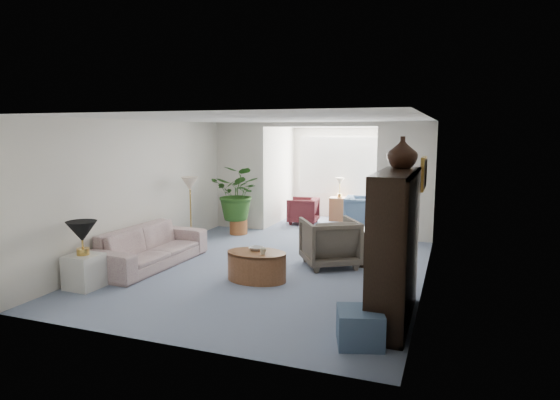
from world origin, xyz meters
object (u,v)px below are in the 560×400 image
at_px(sofa, 150,247).
at_px(plant_pot, 239,227).
at_px(framed_picture, 424,174).
at_px(wingback_chair, 330,242).
at_px(coffee_bowl, 256,249).
at_px(sunroom_chair_blue, 363,212).
at_px(cabinet_urn, 402,152).
at_px(coffee_cup, 263,251).
at_px(ottoman, 360,327).
at_px(entertainment_cabinet, 394,247).
at_px(floor_lamp, 190,184).
at_px(sunroom_table, 339,209).
at_px(table_lamp, 82,231).
at_px(coffee_table, 257,266).
at_px(sunroom_chair_maroon, 303,211).
at_px(side_table_dark, 373,247).
at_px(end_table, 84,271).

height_order(sofa, plant_pot, sofa).
distance_m(framed_picture, wingback_chair, 2.13).
bearing_deg(coffee_bowl, sunroom_chair_blue, 79.40).
distance_m(coffee_bowl, cabinet_urn, 2.76).
bearing_deg(sofa, cabinet_urn, -94.58).
bearing_deg(coffee_cup, sofa, 174.24).
height_order(framed_picture, ottoman, framed_picture).
bearing_deg(sofa, coffee_bowl, -88.48).
bearing_deg(entertainment_cabinet, coffee_bowl, 156.40).
height_order(sofa, floor_lamp, floor_lamp).
xyz_separation_m(floor_lamp, entertainment_cabinet, (4.37, -2.60, -0.33)).
xyz_separation_m(wingback_chair, cabinet_urn, (1.32, -1.56, 1.62)).
bearing_deg(sunroom_table, entertainment_cabinet, -71.11).
xyz_separation_m(sofa, wingback_chair, (2.90, 1.06, 0.08)).
distance_m(sofa, sunroom_table, 5.65).
distance_m(table_lamp, coffee_table, 2.63).
bearing_deg(table_lamp, sunroom_chair_blue, 62.59).
distance_m(table_lamp, sunroom_chair_maroon, 6.07).
xyz_separation_m(framed_picture, entertainment_cabinet, (-0.23, -1.35, -0.78)).
bearing_deg(coffee_bowl, ottoman, -41.91).
bearing_deg(wingback_chair, table_lamp, 5.81).
relative_size(plant_pot, sunroom_table, 0.66).
xyz_separation_m(table_lamp, coffee_cup, (2.39, 1.13, -0.36)).
relative_size(coffee_bowl, entertainment_cabinet, 0.12).
distance_m(framed_picture, sunroom_chair_maroon, 5.36).
bearing_deg(ottoman, entertainment_cabinet, 73.10).
relative_size(sofa, side_table_dark, 3.60).
distance_m(table_lamp, cabinet_urn, 4.65).
bearing_deg(sofa, wingback_chair, -67.80).
bearing_deg(sunroom_chair_blue, sunroom_chair_maroon, 84.71).
bearing_deg(sunroom_chair_maroon, cabinet_urn, 24.74).
relative_size(sofa, floor_lamp, 6.31).
height_order(wingback_chair, sunroom_table, wingback_chair).
bearing_deg(floor_lamp, end_table, -90.89).
xyz_separation_m(coffee_bowl, plant_pot, (-1.66, 2.86, -0.32)).
height_order(coffee_bowl, cabinet_urn, cabinet_urn).
bearing_deg(sunroom_chair_blue, table_lamp, 147.30).
distance_m(end_table, coffee_table, 2.55).
relative_size(coffee_table, coffee_bowl, 4.43).
bearing_deg(sunroom_table, sunroom_chair_blue, -45.00).
xyz_separation_m(coffee_cup, sunroom_chair_maroon, (-0.85, 4.72, -0.17)).
distance_m(coffee_cup, wingback_chair, 1.47).
distance_m(framed_picture, plant_pot, 5.05).
height_order(end_table, entertainment_cabinet, entertainment_cabinet).
height_order(coffee_cup, sunroom_chair_maroon, sunroom_chair_maroon).
bearing_deg(coffee_cup, wingback_chair, 60.95).
bearing_deg(end_table, coffee_cup, 25.32).
bearing_deg(framed_picture, sunroom_table, 115.81).
bearing_deg(plant_pot, wingback_chair, -34.69).
xyz_separation_m(coffee_bowl, wingback_chair, (0.91, 1.08, -0.06)).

